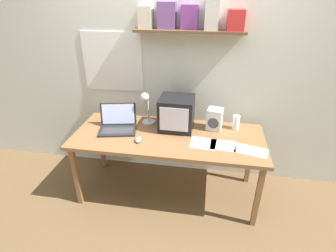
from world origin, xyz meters
The scene contains 12 objects.
ground_plane centered at (0.00, 0.00, 0.00)m, with size 12.00×12.00×0.00m, color brown.
back_wall centered at (0.00, 0.49, 1.31)m, with size 5.60×0.24×2.60m.
corner_desk centered at (0.00, 0.00, 0.65)m, with size 1.84×0.76×0.70m.
crt_monitor centered at (0.06, 0.16, 0.87)m, with size 0.34×0.33×0.33m.
laptop centered at (-0.52, 0.05, 0.77)m, with size 0.41×0.34×0.24m.
desk_lamp centered at (-0.26, 0.19, 0.93)m, with size 0.13×0.16×0.35m.
juice_glass centered at (0.65, 0.24, 0.77)m, with size 0.07×0.07×0.14m.
space_heater centered at (0.44, 0.20, 0.81)m, with size 0.17×0.17×0.22m.
computer_mouse centered at (-0.25, -0.16, 0.72)m, with size 0.07×0.11×0.03m.
loose_paper_near_laptop centered at (0.34, -0.10, 0.71)m, with size 0.25×0.22×0.00m.
open_notebook centered at (0.52, -0.11, 0.71)m, with size 0.24×0.20×0.00m.
printed_handout centered at (0.77, -0.15, 0.71)m, with size 0.31×0.23×0.00m.
Camera 1 is at (0.36, -2.18, 1.97)m, focal length 28.00 mm.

